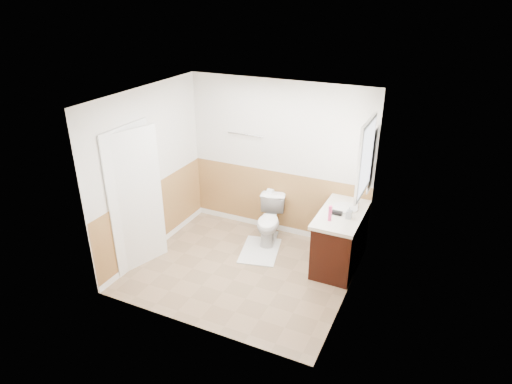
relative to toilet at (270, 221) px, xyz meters
The scene contains 32 objects.
floor 0.98m from the toilet, 91.84° to the right, with size 3.00×3.00×0.00m, color #8C7051.
ceiling 2.33m from the toilet, 91.84° to the right, with size 3.00×3.00×0.00m, color white.
wall_back 0.97m from the toilet, 94.29° to the left, with size 3.00×3.00×0.00m, color silver.
wall_front 2.38m from the toilet, 90.76° to the right, with size 3.00×3.00×0.00m, color silver.
wall_left 1.99m from the toilet, 149.23° to the right, with size 3.00×3.00×0.00m, color silver.
wall_right 1.95m from the toilet, 31.76° to the right, with size 3.00×3.00×0.00m, color silver.
wainscot_back 0.40m from the toilet, 94.42° to the left, with size 3.00×3.00×0.00m, color #A37441.
wainscot_front 2.20m from the toilet, 90.76° to the right, with size 3.00×3.00×0.00m, color #A37441.
wainscot_left 1.78m from the toilet, 149.03° to the right, with size 2.60×2.60×0.00m, color #A37441.
wainscot_right 1.73m from the toilet, 31.97° to the right, with size 2.60×2.60×0.00m, color #A37441.
toilet is the anchor object (origin of this frame).
bath_mat 0.50m from the toilet, 90.00° to the right, with size 0.55×0.80×0.02m, color white.
vanity_cabinet 1.20m from the toilet, ahead, with size 0.55×1.10×0.80m, color black.
vanity_knob_left 0.95m from the toilet, 18.26° to the right, with size 0.03×0.03×0.03m, color silver.
vanity_knob_right 0.91m from the toilet, ahead, with size 0.03×0.03×0.03m, color silver.
countertop 1.28m from the toilet, ahead, with size 0.60×1.15×0.05m, color beige.
sink_basin 1.29m from the toilet, ahead, with size 0.36×0.36×0.02m, color silver.
faucet 1.48m from the toilet, ahead, with size 0.02×0.02×0.14m, color silver.
lotion_bottle 1.33m from the toilet, 24.23° to the right, with size 0.05×0.05×0.22m, color #E03A77.
soap_dispenser 1.46m from the toilet, 13.44° to the right, with size 0.08×0.08×0.17m, color #8F98A1.
hair_dryer_body 1.28m from the toilet, 14.08° to the right, with size 0.07×0.07×0.14m, color black.
hair_dryer_handle 1.24m from the toilet, 13.53° to the right, with size 0.03×0.03×0.07m, color black.
mirror_panel 1.88m from the toilet, ahead, with size 0.02×0.35×0.90m, color silver.
window_frame 2.03m from the toilet, 12.62° to the right, with size 0.04×0.80×1.00m, color white.
window_glass 2.04m from the toilet, 12.49° to the right, with size 0.01×0.70×0.90m, color white.
door 2.08m from the toilet, 136.41° to the right, with size 0.05×0.80×2.04m, color white.
door_frame 2.14m from the toilet, 137.89° to the right, with size 0.02×0.92×2.10m, color white.
door_knob 1.81m from the toilet, 143.03° to the right, with size 0.06×0.06×0.06m, color silver.
towel_bar 1.41m from the toilet, 149.78° to the left, with size 0.02×0.02×0.62m, color silver.
tp_holder_bar 0.49m from the toilet, 112.15° to the left, with size 0.02×0.02×0.14m, color silver.
tp_roll 0.49m from the toilet, 112.15° to the left, with size 0.11×0.11×0.10m, color white.
tp_sheet 0.41m from the toilet, 112.15° to the left, with size 0.10×0.01×0.16m, color white.
Camera 1 is at (2.43, -4.74, 3.70)m, focal length 30.98 mm.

